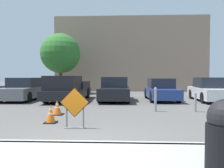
{
  "coord_description": "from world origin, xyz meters",
  "views": [
    {
      "loc": [
        0.88,
        -4.7,
        1.57
      ],
      "look_at": [
        0.08,
        13.32,
        0.95
      ],
      "focal_mm": 35.0,
      "sensor_mm": 36.0,
      "label": 1
    }
  ],
  "objects_px": {
    "parked_car_second": "(25,90)",
    "pickup_truck": "(67,90)",
    "bollard_nearest": "(155,99)",
    "traffic_cone_nearest": "(51,114)",
    "bollard_second": "(195,101)",
    "parked_car_fifth": "(209,90)",
    "parked_car_fourth": "(161,90)",
    "parked_car_third": "(115,90)",
    "traffic_cone_second": "(57,108)",
    "road_closed_sign": "(75,107)"
  },
  "relations": [
    {
      "from": "road_closed_sign",
      "to": "traffic_cone_second",
      "type": "height_order",
      "value": "road_closed_sign"
    },
    {
      "from": "traffic_cone_second",
      "to": "parked_car_second",
      "type": "relative_size",
      "value": 0.12
    },
    {
      "from": "traffic_cone_second",
      "to": "parked_car_third",
      "type": "relative_size",
      "value": 0.13
    },
    {
      "from": "traffic_cone_nearest",
      "to": "bollard_nearest",
      "type": "distance_m",
      "value": 4.69
    },
    {
      "from": "bollard_second",
      "to": "parked_car_fifth",
      "type": "bearing_deg",
      "value": 62.05
    },
    {
      "from": "traffic_cone_second",
      "to": "parked_car_third",
      "type": "xyz_separation_m",
      "value": [
        2.2,
        5.4,
        0.42
      ]
    },
    {
      "from": "road_closed_sign",
      "to": "traffic_cone_nearest",
      "type": "bearing_deg",
      "value": 142.74
    },
    {
      "from": "bollard_nearest",
      "to": "parked_car_fourth",
      "type": "bearing_deg",
      "value": 77.11
    },
    {
      "from": "pickup_truck",
      "to": "bollard_nearest",
      "type": "relative_size",
      "value": 4.96
    },
    {
      "from": "bollard_nearest",
      "to": "pickup_truck",
      "type": "bearing_deg",
      "value": 141.39
    },
    {
      "from": "traffic_cone_nearest",
      "to": "traffic_cone_second",
      "type": "distance_m",
      "value": 1.58
    },
    {
      "from": "road_closed_sign",
      "to": "bollard_second",
      "type": "bearing_deg",
      "value": 35.3
    },
    {
      "from": "road_closed_sign",
      "to": "parked_car_second",
      "type": "height_order",
      "value": "parked_car_second"
    },
    {
      "from": "traffic_cone_second",
      "to": "bollard_second",
      "type": "height_order",
      "value": "bollard_second"
    },
    {
      "from": "parked_car_third",
      "to": "parked_car_fifth",
      "type": "relative_size",
      "value": 1.05
    },
    {
      "from": "road_closed_sign",
      "to": "traffic_cone_second",
      "type": "bearing_deg",
      "value": 118.08
    },
    {
      "from": "parked_car_second",
      "to": "bollard_second",
      "type": "xyz_separation_m",
      "value": [
        9.78,
        -4.51,
        -0.22
      ]
    },
    {
      "from": "pickup_truck",
      "to": "bollard_second",
      "type": "height_order",
      "value": "pickup_truck"
    },
    {
      "from": "traffic_cone_nearest",
      "to": "bollard_nearest",
      "type": "relative_size",
      "value": 0.58
    },
    {
      "from": "road_closed_sign",
      "to": "parked_car_fifth",
      "type": "relative_size",
      "value": 0.28
    },
    {
      "from": "traffic_cone_nearest",
      "to": "traffic_cone_second",
      "type": "xyz_separation_m",
      "value": [
        -0.24,
        1.56,
        -0.02
      ]
    },
    {
      "from": "parked_car_fourth",
      "to": "bollard_second",
      "type": "xyz_separation_m",
      "value": [
        0.69,
        -4.69,
        -0.21
      ]
    },
    {
      "from": "parked_car_third",
      "to": "parked_car_fourth",
      "type": "xyz_separation_m",
      "value": [
        3.03,
        0.3,
        -0.04
      ]
    },
    {
      "from": "parked_car_second",
      "to": "parked_car_third",
      "type": "relative_size",
      "value": 1.03
    },
    {
      "from": "traffic_cone_second",
      "to": "pickup_truck",
      "type": "bearing_deg",
      "value": 99.54
    },
    {
      "from": "pickup_truck",
      "to": "bollard_second",
      "type": "relative_size",
      "value": 6.2
    },
    {
      "from": "traffic_cone_second",
      "to": "bollard_second",
      "type": "distance_m",
      "value": 6.01
    },
    {
      "from": "parked_car_second",
      "to": "bollard_second",
      "type": "bearing_deg",
      "value": 153.68
    },
    {
      "from": "parked_car_fourth",
      "to": "parked_car_fifth",
      "type": "bearing_deg",
      "value": 174.38
    },
    {
      "from": "parked_car_second",
      "to": "parked_car_third",
      "type": "distance_m",
      "value": 6.07
    },
    {
      "from": "traffic_cone_nearest",
      "to": "pickup_truck",
      "type": "height_order",
      "value": "pickup_truck"
    },
    {
      "from": "parked_car_second",
      "to": "pickup_truck",
      "type": "distance_m",
      "value": 3.06
    },
    {
      "from": "traffic_cone_nearest",
      "to": "bollard_nearest",
      "type": "height_order",
      "value": "bollard_nearest"
    },
    {
      "from": "pickup_truck",
      "to": "bollard_second",
      "type": "xyz_separation_m",
      "value": [
        6.76,
        -4.0,
        -0.27
      ]
    },
    {
      "from": "traffic_cone_nearest",
      "to": "parked_car_fourth",
      "type": "height_order",
      "value": "parked_car_fourth"
    },
    {
      "from": "parked_car_third",
      "to": "bollard_second",
      "type": "xyz_separation_m",
      "value": [
        3.72,
        -4.39,
        -0.25
      ]
    },
    {
      "from": "traffic_cone_second",
      "to": "parked_car_fifth",
      "type": "height_order",
      "value": "parked_car_fifth"
    },
    {
      "from": "pickup_truck",
      "to": "bollard_nearest",
      "type": "distance_m",
      "value": 6.4
    },
    {
      "from": "parked_car_third",
      "to": "parked_car_fourth",
      "type": "relative_size",
      "value": 1.07
    },
    {
      "from": "traffic_cone_nearest",
      "to": "parked_car_third",
      "type": "distance_m",
      "value": 7.24
    },
    {
      "from": "traffic_cone_nearest",
      "to": "parked_car_fifth",
      "type": "distance_m",
      "value": 10.65
    },
    {
      "from": "traffic_cone_nearest",
      "to": "parked_car_second",
      "type": "bearing_deg",
      "value": 120.12
    },
    {
      "from": "road_closed_sign",
      "to": "parked_car_fifth",
      "type": "height_order",
      "value": "parked_car_fifth"
    },
    {
      "from": "parked_car_second",
      "to": "bollard_second",
      "type": "distance_m",
      "value": 10.77
    },
    {
      "from": "road_closed_sign",
      "to": "parked_car_fourth",
      "type": "relative_size",
      "value": 0.29
    },
    {
      "from": "parked_car_fourth",
      "to": "bollard_nearest",
      "type": "height_order",
      "value": "parked_car_fourth"
    },
    {
      "from": "bollard_second",
      "to": "parked_car_third",
      "type": "bearing_deg",
      "value": 130.24
    },
    {
      "from": "traffic_cone_second",
      "to": "parked_car_fourth",
      "type": "bearing_deg",
      "value": 47.42
    },
    {
      "from": "parked_car_fourth",
      "to": "parked_car_fifth",
      "type": "xyz_separation_m",
      "value": [
        3.03,
        -0.27,
        0.02
      ]
    },
    {
      "from": "road_closed_sign",
      "to": "pickup_truck",
      "type": "distance_m",
      "value": 7.6
    }
  ]
}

